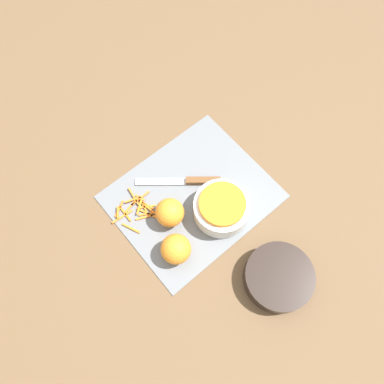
{
  "coord_description": "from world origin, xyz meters",
  "views": [
    {
      "loc": [
        0.27,
        0.32,
        1.03
      ],
      "look_at": [
        0.0,
        0.0,
        0.04
      ],
      "focal_mm": 35.0,
      "sensor_mm": 36.0,
      "label": 1
    }
  ],
  "objects_px": {
    "orange_left": "(170,213)",
    "orange_right": "(176,249)",
    "bowl_speckled": "(221,208)",
    "bowl_dark": "(278,277)",
    "knife": "(193,181)"
  },
  "relations": [
    {
      "from": "bowl_dark",
      "to": "orange_right",
      "type": "distance_m",
      "value": 0.28
    },
    {
      "from": "orange_left",
      "to": "orange_right",
      "type": "xyz_separation_m",
      "value": [
        0.05,
        0.09,
        0.0
      ]
    },
    {
      "from": "orange_right",
      "to": "bowl_dark",
      "type": "bearing_deg",
      "value": 125.23
    },
    {
      "from": "bowl_speckled",
      "to": "orange_left",
      "type": "bearing_deg",
      "value": -33.98
    },
    {
      "from": "orange_left",
      "to": "orange_right",
      "type": "height_order",
      "value": "orange_right"
    },
    {
      "from": "orange_left",
      "to": "orange_right",
      "type": "distance_m",
      "value": 0.11
    },
    {
      "from": "knife",
      "to": "orange_left",
      "type": "height_order",
      "value": "orange_left"
    },
    {
      "from": "bowl_speckled",
      "to": "knife",
      "type": "height_order",
      "value": "bowl_speckled"
    },
    {
      "from": "knife",
      "to": "bowl_dark",
      "type": "bearing_deg",
      "value": 127.9
    },
    {
      "from": "bowl_speckled",
      "to": "knife",
      "type": "distance_m",
      "value": 0.13
    },
    {
      "from": "bowl_speckled",
      "to": "orange_left",
      "type": "relative_size",
      "value": 1.94
    },
    {
      "from": "knife",
      "to": "orange_right",
      "type": "height_order",
      "value": "orange_right"
    },
    {
      "from": "bowl_dark",
      "to": "orange_right",
      "type": "height_order",
      "value": "orange_right"
    },
    {
      "from": "orange_left",
      "to": "bowl_dark",
      "type": "bearing_deg",
      "value": 108.9
    },
    {
      "from": "bowl_dark",
      "to": "knife",
      "type": "xyz_separation_m",
      "value": [
        -0.01,
        -0.37,
        -0.01
      ]
    }
  ]
}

